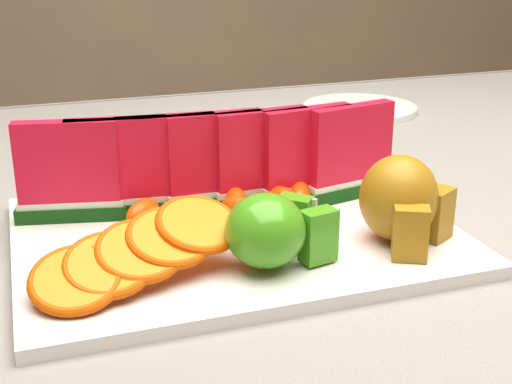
% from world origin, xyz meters
% --- Properties ---
extents(table, '(1.40, 0.90, 0.75)m').
position_xyz_m(table, '(0.00, 0.00, 0.65)').
color(table, '#523919').
rests_on(table, ground).
extents(tablecloth, '(1.53, 1.03, 0.20)m').
position_xyz_m(tablecloth, '(0.00, 0.00, 0.72)').
color(tablecloth, slate).
rests_on(tablecloth, table).
extents(platter, '(0.40, 0.30, 0.01)m').
position_xyz_m(platter, '(-0.09, -0.11, 0.76)').
color(platter, silver).
rests_on(platter, tablecloth).
extents(apple_cluster, '(0.10, 0.09, 0.06)m').
position_xyz_m(apple_cluster, '(-0.08, -0.19, 0.80)').
color(apple_cluster, '#157B12').
rests_on(apple_cluster, platter).
extents(pear_cluster, '(0.09, 0.09, 0.08)m').
position_xyz_m(pear_cluster, '(0.05, -0.18, 0.81)').
color(pear_cluster, '#B17804').
rests_on(pear_cluster, platter).
extents(side_plate, '(0.23, 0.23, 0.01)m').
position_xyz_m(side_plate, '(0.25, 0.31, 0.76)').
color(side_plate, silver).
rests_on(side_plate, tablecloth).
extents(fork, '(0.03, 0.20, 0.00)m').
position_xyz_m(fork, '(-0.21, 0.17, 0.76)').
color(fork, silver).
rests_on(fork, tablecloth).
extents(watermelon_row, '(0.39, 0.07, 0.10)m').
position_xyz_m(watermelon_row, '(-0.09, -0.05, 0.82)').
color(watermelon_row, '#08350B').
rests_on(watermelon_row, platter).
extents(orange_fan_front, '(0.19, 0.12, 0.05)m').
position_xyz_m(orange_fan_front, '(-0.19, -0.18, 0.80)').
color(orange_fan_front, '#FA450B').
rests_on(orange_fan_front, platter).
extents(orange_fan_back, '(0.24, 0.11, 0.04)m').
position_xyz_m(orange_fan_back, '(-0.13, 0.02, 0.79)').
color(orange_fan_back, '#FA450B').
rests_on(orange_fan_back, platter).
extents(tangerine_segments, '(0.20, 0.07, 0.03)m').
position_xyz_m(tangerine_segments, '(-0.09, -0.08, 0.78)').
color(tangerine_segments, '#E9460F').
rests_on(tangerine_segments, platter).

